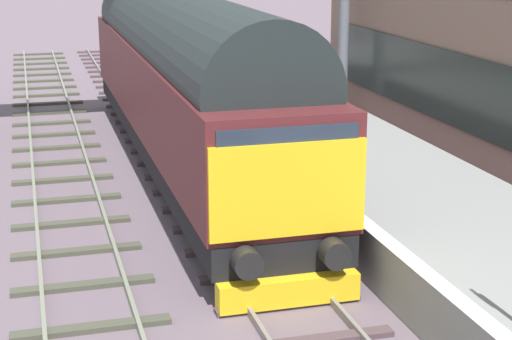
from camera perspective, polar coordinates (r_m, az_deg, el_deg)
ground_plane at (r=17.24m, az=-1.24°, el=-4.65°), size 140.00×140.00×0.00m
track_main at (r=17.22m, az=-1.24°, el=-4.48°), size 2.50×60.00×0.15m
track_adjacent_west at (r=16.77m, az=-12.10°, el=-5.40°), size 2.50×60.00×0.15m
station_platform at (r=18.24m, az=9.78°, el=-2.06°), size 4.00×44.00×1.01m
diesel_locomotive at (r=21.97m, az=-4.94°, el=6.45°), size 2.74×18.42×4.68m
waiting_passenger at (r=20.63m, az=3.78°, el=4.48°), size 0.44×0.48×1.64m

